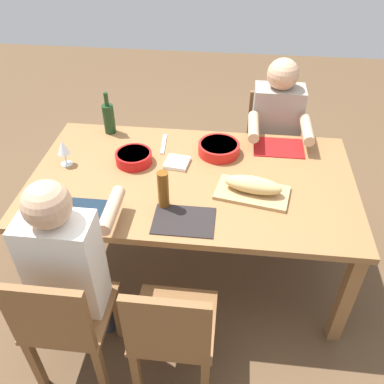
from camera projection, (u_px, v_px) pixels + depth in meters
The scene contains 19 objects.
ground_plane at pixel (192, 262), 2.89m from camera, with size 8.00×8.00×0.00m, color brown.
dining_table at pixel (192, 187), 2.47m from camera, with size 1.89×1.07×0.74m.
chair_far_center at pixel (172, 332), 1.93m from camera, with size 0.40×0.40×0.85m.
chair_near_left at pixel (271, 142), 3.21m from camera, with size 0.40×0.40×0.85m.
diner_near_left at pixel (276, 130), 2.93m from camera, with size 0.41×0.53×1.20m.
chair_far_right at pixel (64, 321), 1.97m from camera, with size 0.40×0.40×0.85m.
diner_far_right at pixel (68, 262), 1.98m from camera, with size 0.41×0.53×1.20m.
serving_bowl_pasta at pixel (134, 157), 2.52m from camera, with size 0.22×0.22×0.07m.
serving_bowl_greens at pixel (219, 148), 2.60m from camera, with size 0.26×0.26×0.07m.
cutting_board at pixel (252, 193), 2.30m from camera, with size 0.40×0.22×0.02m, color tan.
bread_loaf at pixel (253, 185), 2.26m from camera, with size 0.32×0.11×0.09m, color tan.
wine_bottle at pixel (109, 118), 2.76m from camera, with size 0.08×0.08×0.29m.
beer_bottle at pixel (163, 190), 2.16m from camera, with size 0.06×0.06×0.22m, color brown.
wine_glass at pixel (63, 148), 2.46m from camera, with size 0.08×0.08×0.17m.
placemat_far_center at pixel (184, 221), 2.13m from camera, with size 0.32×0.23×0.01m, color black.
placemat_near_left at pixel (278, 147), 2.67m from camera, with size 0.32×0.23×0.01m, color maroon.
placemat_far_right at pixel (86, 213), 2.18m from camera, with size 0.32×0.23×0.01m, color #142333.
carving_knife at pixel (164, 144), 2.70m from camera, with size 0.23×0.02×0.01m, color silver.
napkin_stack at pixel (177, 163), 2.52m from camera, with size 0.14×0.14×0.02m, color white.
Camera 1 is at (-0.22, 1.92, 2.20)m, focal length 38.66 mm.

